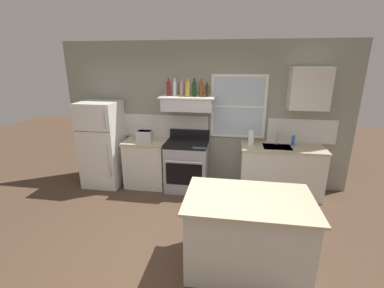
{
  "coord_description": "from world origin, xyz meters",
  "views": [
    {
      "loc": [
        0.57,
        -2.7,
        2.33
      ],
      "look_at": [
        -0.05,
        1.2,
        1.1
      ],
      "focal_mm": 24.75,
      "sensor_mm": 36.0,
      "label": 1
    }
  ],
  "objects_px": {
    "bottle_clear_tall": "(175,88)",
    "paper_towel_roll": "(251,138)",
    "stove_range": "(187,165)",
    "bottle_champagne_gold_foil": "(188,89)",
    "bottle_rose_pink": "(182,89)",
    "bottle_red_label_wine": "(169,88)",
    "kitchen_island": "(247,233)",
    "bottle_amber_wine": "(201,89)",
    "toaster": "(145,135)",
    "dish_soap_bottle": "(293,141)",
    "bottle_dark_green_wine": "(194,89)",
    "bottle_brown_stout": "(207,91)",
    "refrigerator": "(103,144)"
  },
  "relations": [
    {
      "from": "bottle_clear_tall",
      "to": "paper_towel_roll",
      "type": "relative_size",
      "value": 1.15
    },
    {
      "from": "stove_range",
      "to": "bottle_champagne_gold_foil",
      "type": "distance_m",
      "value": 1.41
    },
    {
      "from": "bottle_clear_tall",
      "to": "bottle_rose_pink",
      "type": "height_order",
      "value": "bottle_clear_tall"
    },
    {
      "from": "bottle_champagne_gold_foil",
      "to": "bottle_red_label_wine",
      "type": "bearing_deg",
      "value": 171.35
    },
    {
      "from": "bottle_red_label_wine",
      "to": "kitchen_island",
      "type": "bearing_deg",
      "value": -55.69
    },
    {
      "from": "kitchen_island",
      "to": "bottle_champagne_gold_foil",
      "type": "bearing_deg",
      "value": 117.57
    },
    {
      "from": "bottle_red_label_wine",
      "to": "bottle_amber_wine",
      "type": "bearing_deg",
      "value": -0.89
    },
    {
      "from": "toaster",
      "to": "dish_soap_bottle",
      "type": "xyz_separation_m",
      "value": [
        2.69,
        0.12,
        -0.01
      ]
    },
    {
      "from": "stove_range",
      "to": "bottle_clear_tall",
      "type": "distance_m",
      "value": 1.44
    },
    {
      "from": "bottle_clear_tall",
      "to": "bottle_dark_green_wine",
      "type": "bearing_deg",
      "value": -5.55
    },
    {
      "from": "bottle_brown_stout",
      "to": "dish_soap_bottle",
      "type": "bearing_deg",
      "value": 2.71
    },
    {
      "from": "bottle_red_label_wine",
      "to": "bottle_dark_green_wine",
      "type": "bearing_deg",
      "value": -1.72
    },
    {
      "from": "bottle_rose_pink",
      "to": "kitchen_island",
      "type": "relative_size",
      "value": 0.21
    },
    {
      "from": "bottle_rose_pink",
      "to": "bottle_champagne_gold_foil",
      "type": "relative_size",
      "value": 0.95
    },
    {
      "from": "toaster",
      "to": "bottle_red_label_wine",
      "type": "xyz_separation_m",
      "value": [
        0.46,
        0.08,
        0.87
      ]
    },
    {
      "from": "bottle_champagne_gold_foil",
      "to": "dish_soap_bottle",
      "type": "bearing_deg",
      "value": 2.73
    },
    {
      "from": "bottle_rose_pink",
      "to": "dish_soap_bottle",
      "type": "height_order",
      "value": "bottle_rose_pink"
    },
    {
      "from": "bottle_clear_tall",
      "to": "bottle_champagne_gold_foil",
      "type": "xyz_separation_m",
      "value": [
        0.25,
        -0.07,
        -0.0
      ]
    },
    {
      "from": "bottle_brown_stout",
      "to": "stove_range",
      "type": "bearing_deg",
      "value": -169.4
    },
    {
      "from": "bottle_dark_green_wine",
      "to": "bottle_champagne_gold_foil",
      "type": "bearing_deg",
      "value": -160.7
    },
    {
      "from": "paper_towel_roll",
      "to": "kitchen_island",
      "type": "xyz_separation_m",
      "value": [
        -0.12,
        -1.95,
        -0.59
      ]
    },
    {
      "from": "bottle_champagne_gold_foil",
      "to": "kitchen_island",
      "type": "xyz_separation_m",
      "value": [
        1.02,
        -1.96,
        -1.42
      ]
    },
    {
      "from": "refrigerator",
      "to": "bottle_brown_stout",
      "type": "xyz_separation_m",
      "value": [
        2.0,
        0.09,
        1.04
      ]
    },
    {
      "from": "bottle_champagne_gold_foil",
      "to": "paper_towel_roll",
      "type": "height_order",
      "value": "bottle_champagne_gold_foil"
    },
    {
      "from": "bottle_rose_pink",
      "to": "kitchen_island",
      "type": "distance_m",
      "value": 2.73
    },
    {
      "from": "bottle_amber_wine",
      "to": "kitchen_island",
      "type": "xyz_separation_m",
      "value": [
        0.79,
        -2.01,
        -1.42
      ]
    },
    {
      "from": "paper_towel_roll",
      "to": "dish_soap_bottle",
      "type": "height_order",
      "value": "paper_towel_roll"
    },
    {
      "from": "kitchen_island",
      "to": "bottle_red_label_wine",
      "type": "bearing_deg",
      "value": 124.31
    },
    {
      "from": "refrigerator",
      "to": "bottle_red_label_wine",
      "type": "distance_m",
      "value": 1.69
    },
    {
      "from": "stove_range",
      "to": "kitchen_island",
      "type": "bearing_deg",
      "value": -61.65
    },
    {
      "from": "toaster",
      "to": "stove_range",
      "type": "bearing_deg",
      "value": -1.46
    },
    {
      "from": "bottle_amber_wine",
      "to": "bottle_red_label_wine",
      "type": "bearing_deg",
      "value": 179.11
    },
    {
      "from": "refrigerator",
      "to": "bottle_brown_stout",
      "type": "distance_m",
      "value": 2.25
    },
    {
      "from": "bottle_brown_stout",
      "to": "dish_soap_bottle",
      "type": "distance_m",
      "value": 1.75
    },
    {
      "from": "paper_towel_roll",
      "to": "bottle_red_label_wine",
      "type": "bearing_deg",
      "value": 177.54
    },
    {
      "from": "refrigerator",
      "to": "paper_towel_roll",
      "type": "height_order",
      "value": "refrigerator"
    },
    {
      "from": "bottle_red_label_wine",
      "to": "bottle_amber_wine",
      "type": "relative_size",
      "value": 1.02
    },
    {
      "from": "toaster",
      "to": "bottle_champagne_gold_foil",
      "type": "distance_m",
      "value": 1.19
    },
    {
      "from": "bottle_rose_pink",
      "to": "bottle_champagne_gold_foil",
      "type": "bearing_deg",
      "value": -35.61
    },
    {
      "from": "refrigerator",
      "to": "bottle_clear_tall",
      "type": "xyz_separation_m",
      "value": [
        1.41,
        0.15,
        1.06
      ]
    },
    {
      "from": "refrigerator",
      "to": "paper_towel_roll",
      "type": "bearing_deg",
      "value": 1.23
    },
    {
      "from": "bottle_dark_green_wine",
      "to": "kitchen_island",
      "type": "xyz_separation_m",
      "value": [
        0.91,
        -2.0,
        -1.42
      ]
    },
    {
      "from": "stove_range",
      "to": "refrigerator",
      "type": "bearing_deg",
      "value": -179.2
    },
    {
      "from": "toaster",
      "to": "kitchen_island",
      "type": "distance_m",
      "value": 2.72
    },
    {
      "from": "paper_towel_roll",
      "to": "bottle_clear_tall",
      "type": "bearing_deg",
      "value": 176.49
    },
    {
      "from": "bottle_amber_wine",
      "to": "kitchen_island",
      "type": "relative_size",
      "value": 0.22
    },
    {
      "from": "bottle_clear_tall",
      "to": "bottle_champagne_gold_foil",
      "type": "relative_size",
      "value": 1.01
    },
    {
      "from": "refrigerator",
      "to": "kitchen_island",
      "type": "xyz_separation_m",
      "value": [
        2.68,
        -1.89,
        -0.36
      ]
    },
    {
      "from": "bottle_dark_green_wine",
      "to": "kitchen_island",
      "type": "distance_m",
      "value": 2.62
    },
    {
      "from": "bottle_clear_tall",
      "to": "bottle_rose_pink",
      "type": "bearing_deg",
      "value": 4.23
    }
  ]
}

